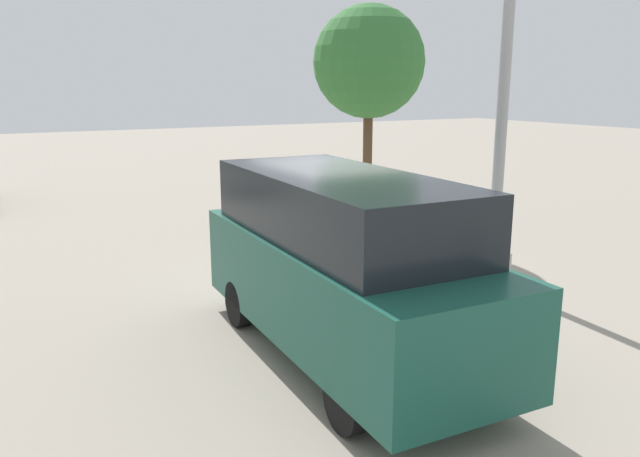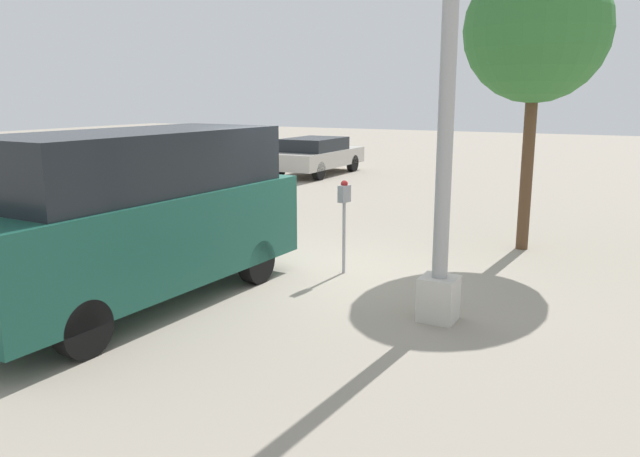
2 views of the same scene
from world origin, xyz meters
The scene contains 6 objects.
ground_plane centered at (0.00, 0.00, 0.00)m, with size 80.00×80.00×0.00m, color gray.
parking_meter_near centered at (-0.34, 0.41, 1.08)m, with size 0.22×0.15×1.46m.
lamp_post centered at (1.00, 2.36, 2.64)m, with size 0.44×0.44×6.92m.
parked_van centered at (2.23, -1.37, 1.22)m, with size 5.09×2.04×2.29m.
car_distant centered at (-11.09, -5.85, 0.70)m, with size 4.36×1.78×1.29m.
street_tree centered at (-3.27, 2.59, 3.79)m, with size 2.45×2.45×5.04m.
Camera 2 is at (8.17, 4.50, 2.73)m, focal length 35.00 mm.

